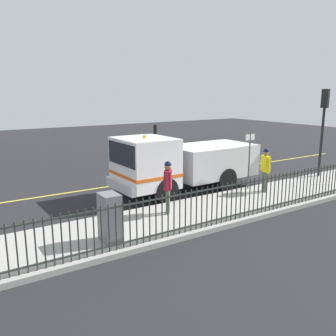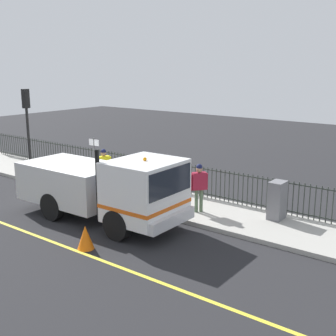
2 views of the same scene
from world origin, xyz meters
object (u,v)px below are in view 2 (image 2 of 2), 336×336
(traffic_light_near, at_px, (27,115))
(utility_cabinet, at_px, (277,200))
(work_truck, at_px, (109,186))
(pedestrian_distant, at_px, (104,165))
(worker_standing, at_px, (199,183))
(traffic_cone, at_px, (85,237))
(street_sign, at_px, (95,159))

(traffic_light_near, distance_m, utility_cabinet, 11.74)
(work_truck, height_order, pedestrian_distant, work_truck)
(worker_standing, bearing_deg, utility_cabinet, 150.95)
(worker_standing, relative_size, traffic_cone, 2.47)
(worker_standing, distance_m, pedestrian_distant, 4.64)
(street_sign, bearing_deg, work_truck, -123.94)
(utility_cabinet, relative_size, street_sign, 0.56)
(work_truck, xyz_separation_m, street_sign, (1.61, 2.40, 0.31))
(worker_standing, bearing_deg, pedestrian_distant, -50.32)
(traffic_cone, distance_m, street_sign, 5.15)
(traffic_cone, bearing_deg, work_truck, 27.01)
(traffic_light_near, bearing_deg, street_sign, 76.53)
(utility_cabinet, xyz_separation_m, traffic_cone, (-5.43, 3.48, -0.45))
(pedestrian_distant, bearing_deg, worker_standing, 115.69)
(traffic_light_near, height_order, utility_cabinet, traffic_light_near)
(worker_standing, distance_m, traffic_cone, 4.60)
(pedestrian_distant, distance_m, traffic_light_near, 4.69)
(work_truck, distance_m, traffic_light_near, 7.33)
(pedestrian_distant, xyz_separation_m, utility_cabinet, (1.11, -7.12, -0.42))
(traffic_light_near, bearing_deg, traffic_cone, 53.04)
(work_truck, xyz_separation_m, traffic_light_near, (1.78, 6.90, 1.72))
(pedestrian_distant, relative_size, traffic_cone, 2.48)
(work_truck, relative_size, traffic_light_near, 1.58)
(utility_cabinet, distance_m, traffic_cone, 6.47)
(traffic_cone, bearing_deg, worker_standing, -12.79)
(traffic_cone, bearing_deg, traffic_light_near, 64.40)
(worker_standing, bearing_deg, street_sign, -41.47)
(work_truck, height_order, utility_cabinet, work_truck)
(traffic_light_near, bearing_deg, worker_standing, 82.53)
(work_truck, distance_m, worker_standing, 3.14)
(utility_cabinet, bearing_deg, pedestrian_distant, 98.83)
(pedestrian_distant, bearing_deg, work_truck, 73.16)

